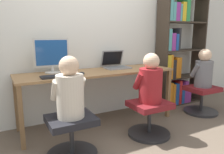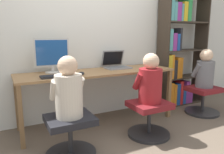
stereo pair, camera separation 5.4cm
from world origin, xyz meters
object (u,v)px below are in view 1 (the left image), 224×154
(desktop_monitor, at_px, (52,56))
(bookshelf, at_px, (176,57))
(office_chair_left, at_px, (72,135))
(keyboard, at_px, (59,76))
(office_chair_side, at_px, (202,99))
(person_at_monitor, at_px, (70,90))
(office_chair_right, at_px, (149,117))
(person_at_laptop, at_px, (150,81))
(person_near_shelf, at_px, (204,70))
(laptop, at_px, (116,64))

(desktop_monitor, distance_m, bookshelf, 2.19)
(desktop_monitor, distance_m, office_chair_left, 1.12)
(keyboard, bearing_deg, office_chair_side, -5.89)
(person_at_monitor, xyz_separation_m, bookshelf, (2.21, 0.80, 0.17))
(office_chair_right, relative_size, person_at_monitor, 0.86)
(person_at_laptop, bearing_deg, desktop_monitor, 141.23)
(bookshelf, relative_size, person_near_shelf, 3.25)
(office_chair_side, bearing_deg, office_chair_left, -173.39)
(desktop_monitor, height_order, person_at_monitor, desktop_monitor)
(keyboard, height_order, person_near_shelf, person_near_shelf)
(desktop_monitor, height_order, keyboard, desktop_monitor)
(keyboard, height_order, person_at_monitor, person_at_monitor)
(office_chair_left, distance_m, bookshelf, 2.44)
(person_at_monitor, xyz_separation_m, person_at_laptop, (1.03, 0.02, -0.01))
(desktop_monitor, distance_m, person_at_laptop, 1.32)
(bookshelf, bearing_deg, person_near_shelf, -82.10)
(laptop, relative_size, office_chair_left, 0.68)
(office_chair_right, bearing_deg, laptop, 93.79)
(laptop, height_order, person_at_laptop, person_at_laptop)
(person_at_laptop, bearing_deg, keyboard, 154.53)
(office_chair_right, xyz_separation_m, person_at_laptop, (-0.00, 0.00, 0.47))
(office_chair_side, bearing_deg, person_near_shelf, 90.00)
(desktop_monitor, distance_m, keyboard, 0.39)
(office_chair_left, relative_size, person_at_laptop, 0.88)
(office_chair_left, xyz_separation_m, bookshelf, (2.21, 0.81, 0.65))
(person_at_laptop, distance_m, office_chair_side, 1.37)
(person_at_laptop, bearing_deg, person_near_shelf, 11.08)
(keyboard, bearing_deg, office_chair_right, -25.66)
(bookshelf, distance_m, office_chair_side, 0.85)
(desktop_monitor, height_order, office_chair_side, desktop_monitor)
(laptop, distance_m, office_chair_right, 0.98)
(office_chair_right, distance_m, office_chair_side, 1.28)
(desktop_monitor, distance_m, person_at_monitor, 0.87)
(office_chair_left, xyz_separation_m, person_at_monitor, (0.00, 0.00, 0.48))
(office_chair_left, height_order, person_near_shelf, person_near_shelf)
(bookshelf, bearing_deg, laptop, 179.90)
(person_at_monitor, distance_m, person_near_shelf, 2.30)
(office_chair_right, height_order, bookshelf, bookshelf)
(bookshelf, height_order, office_chair_side, bookshelf)
(office_chair_left, distance_m, person_near_shelf, 2.35)
(laptop, bearing_deg, bookshelf, -0.10)
(keyboard, bearing_deg, bookshelf, 8.05)
(person_near_shelf, bearing_deg, office_chair_right, -168.74)
(desktop_monitor, xyz_separation_m, laptop, (0.95, -0.02, -0.18))
(desktop_monitor, distance_m, office_chair_right, 1.49)
(laptop, height_order, office_chair_side, laptop)
(laptop, distance_m, person_near_shelf, 1.42)
(office_chair_left, xyz_separation_m, person_at_laptop, (1.03, 0.02, 0.47))
(desktop_monitor, xyz_separation_m, office_chair_right, (1.00, -0.81, -0.76))
(office_chair_right, bearing_deg, office_chair_left, -178.98)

